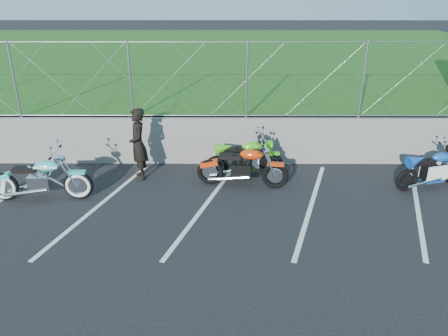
{
  "coord_description": "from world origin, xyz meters",
  "views": [
    {
      "loc": [
        0.47,
        -7.68,
        4.78
      ],
      "look_at": [
        0.43,
        1.3,
        0.8
      ],
      "focal_mm": 35.0,
      "sensor_mm": 36.0,
      "label": 1
    }
  ],
  "objects_px": {
    "cruiser_turquoise": "(42,181)",
    "sportbike_blue": "(433,171)",
    "person_standing": "(138,144)",
    "naked_orange": "(244,168)",
    "sportbike_green": "(245,160)"
  },
  "relations": [
    {
      "from": "cruiser_turquoise",
      "to": "person_standing",
      "type": "bearing_deg",
      "value": 27.55
    },
    {
      "from": "sportbike_green",
      "to": "person_standing",
      "type": "distance_m",
      "value": 2.73
    },
    {
      "from": "sportbike_green",
      "to": "sportbike_blue",
      "type": "height_order",
      "value": "sportbike_green"
    },
    {
      "from": "naked_orange",
      "to": "sportbike_green",
      "type": "height_order",
      "value": "naked_orange"
    },
    {
      "from": "sportbike_blue",
      "to": "person_standing",
      "type": "height_order",
      "value": "person_standing"
    },
    {
      "from": "cruiser_turquoise",
      "to": "person_standing",
      "type": "xyz_separation_m",
      "value": [
        2.03,
        1.18,
        0.44
      ]
    },
    {
      "from": "cruiser_turquoise",
      "to": "sportbike_blue",
      "type": "distance_m",
      "value": 9.26
    },
    {
      "from": "sportbike_green",
      "to": "sportbike_blue",
      "type": "bearing_deg",
      "value": -16.4
    },
    {
      "from": "naked_orange",
      "to": "person_standing",
      "type": "relative_size",
      "value": 1.23
    },
    {
      "from": "person_standing",
      "to": "naked_orange",
      "type": "bearing_deg",
      "value": 61.96
    },
    {
      "from": "naked_orange",
      "to": "person_standing",
      "type": "xyz_separation_m",
      "value": [
        -2.62,
        0.47,
        0.44
      ]
    },
    {
      "from": "naked_orange",
      "to": "person_standing",
      "type": "height_order",
      "value": "person_standing"
    },
    {
      "from": "sportbike_green",
      "to": "person_standing",
      "type": "height_order",
      "value": "person_standing"
    },
    {
      "from": "cruiser_turquoise",
      "to": "sportbike_green",
      "type": "relative_size",
      "value": 1.18
    },
    {
      "from": "sportbike_green",
      "to": "sportbike_blue",
      "type": "distance_m",
      "value": 4.57
    }
  ]
}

